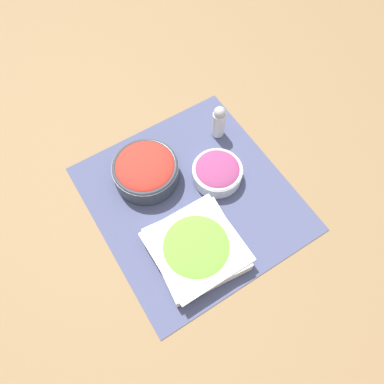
{
  "coord_description": "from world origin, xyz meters",
  "views": [
    {
      "loc": [
        -0.21,
        -0.34,
        0.81
      ],
      "look_at": [
        0.0,
        0.0,
        0.03
      ],
      "focal_mm": 35.0,
      "sensor_mm": 36.0,
      "label": 1
    }
  ],
  "objects": [
    {
      "name": "onion_bowl",
      "position": [
        0.08,
        0.02,
        0.03
      ],
      "size": [
        0.12,
        0.12,
        0.05
      ],
      "color": "silver",
      "rests_on": "placemat"
    },
    {
      "name": "pepper_shaker",
      "position": [
        0.16,
        0.13,
        0.05
      ],
      "size": [
        0.03,
        0.03,
        0.1
      ],
      "color": "silver",
      "rests_on": "placemat"
    },
    {
      "name": "tomato_bowl",
      "position": [
        -0.06,
        0.11,
        0.04
      ],
      "size": [
        0.16,
        0.16,
        0.07
      ],
      "color": "#333842",
      "rests_on": "placemat"
    },
    {
      "name": "placemat",
      "position": [
        0.0,
        0.0,
        0.0
      ],
      "size": [
        0.45,
        0.48,
        0.0
      ],
      "color": "#474C70",
      "rests_on": "ground_plane"
    },
    {
      "name": "ground_plane",
      "position": [
        0.0,
        0.0,
        0.0
      ],
      "size": [
        3.0,
        3.0,
        0.0
      ],
      "primitive_type": "plane",
      "color": "olive"
    },
    {
      "name": "lettuce_bowl",
      "position": [
        -0.06,
        -0.12,
        0.03
      ],
      "size": [
        0.2,
        0.2,
        0.05
      ],
      "color": "white",
      "rests_on": "placemat"
    }
  ]
}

